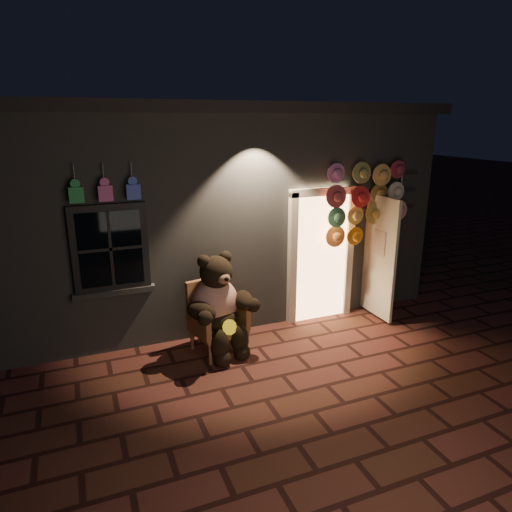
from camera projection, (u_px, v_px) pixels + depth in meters
ground at (283, 375)px, 5.96m from camera, size 60.00×60.00×0.00m
shop_building at (198, 197)px, 9.00m from camera, size 7.30×5.95×3.51m
wicker_armchair at (215, 316)px, 6.51m from camera, size 0.82×0.77×1.03m
teddy_bear at (219, 306)px, 6.35m from camera, size 1.05×0.92×1.49m
hat_rack at (366, 201)px, 7.26m from camera, size 1.73×0.22×2.57m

